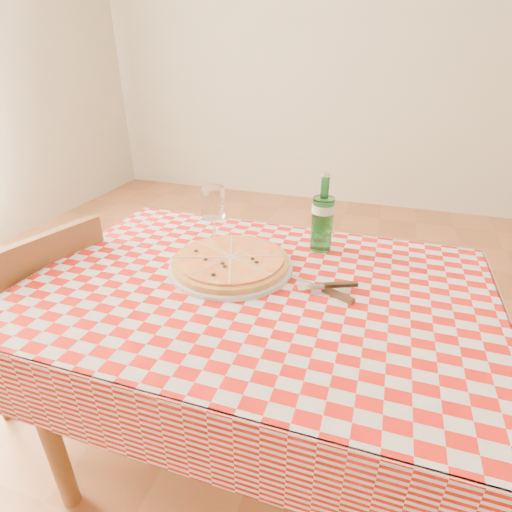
{
  "coord_description": "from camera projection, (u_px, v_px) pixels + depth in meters",
  "views": [
    {
      "loc": [
        0.3,
        -0.92,
        1.35
      ],
      "look_at": [
        -0.02,
        0.06,
        0.82
      ],
      "focal_mm": 28.0,
      "sensor_mm": 36.0,
      "label": 1
    }
  ],
  "objects": [
    {
      "name": "pizza_plate",
      "position": [
        231.0,
        261.0,
        1.21
      ],
      "size": [
        0.5,
        0.5,
        0.05
      ],
      "primitive_type": null,
      "rotation": [
        0.0,
        0.0,
        -0.43
      ],
      "color": "gold",
      "rests_on": "tablecloth"
    },
    {
      "name": "cutlery",
      "position": [
        324.0,
        287.0,
        1.1
      ],
      "size": [
        0.24,
        0.21,
        0.03
      ],
      "primitive_type": null,
      "rotation": [
        0.0,
        0.0,
        0.05
      ],
      "color": "silver",
      "rests_on": "tablecloth"
    },
    {
      "name": "chair_far",
      "position": [
        53.0,
        320.0,
        1.44
      ],
      "size": [
        0.47,
        0.47,
        0.85
      ],
      "rotation": [
        0.0,
        0.0,
        2.89
      ],
      "color": "brown",
      "rests_on": "ground"
    },
    {
      "name": "dining_table",
      "position": [
        256.0,
        313.0,
        1.18
      ],
      "size": [
        1.2,
        0.8,
        0.75
      ],
      "color": "brown",
      "rests_on": "ground"
    },
    {
      "name": "wine_glass",
      "position": [
        214.0,
        216.0,
        1.34
      ],
      "size": [
        0.1,
        0.1,
        0.2
      ],
      "primitive_type": null,
      "rotation": [
        0.0,
        0.0,
        0.26
      ],
      "color": "white",
      "rests_on": "tablecloth"
    },
    {
      "name": "water_bottle",
      "position": [
        323.0,
        212.0,
        1.28
      ],
      "size": [
        0.09,
        0.09,
        0.26
      ],
      "primitive_type": null,
      "rotation": [
        0.0,
        0.0,
        -0.32
      ],
      "color": "#175F27",
      "rests_on": "tablecloth"
    },
    {
      "name": "tablecloth",
      "position": [
        256.0,
        286.0,
        1.14
      ],
      "size": [
        1.3,
        0.9,
        0.01
      ],
      "primitive_type": "cube",
      "color": "#AE110A",
      "rests_on": "dining_table"
    }
  ]
}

